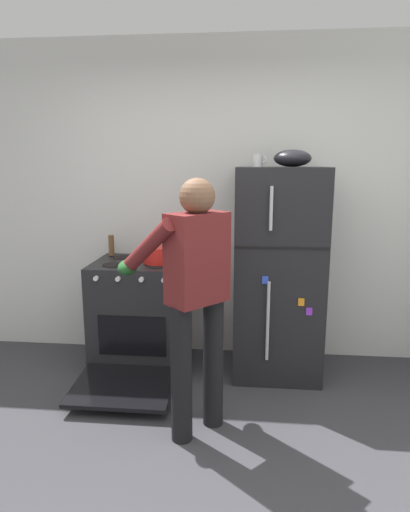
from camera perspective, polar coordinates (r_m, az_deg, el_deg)
ground at (r=2.58m, az=-2.43°, el=-28.96°), size 8.00×8.00×0.00m
kitchen_wall_back at (r=3.91m, az=1.44°, el=6.91°), size 6.00×0.10×2.70m
refrigerator at (r=3.61m, az=9.26°, el=-2.08°), size 0.68×0.72×1.65m
stove_range at (r=3.80m, az=-8.13°, el=-7.47°), size 0.76×1.21×0.89m
person_cook at (r=2.71m, az=-1.56°, el=-3.62°), size 0.73×0.75×1.60m
red_pot at (r=3.60m, az=-6.02°, el=0.15°), size 0.33×0.23×0.13m
coffee_mug at (r=3.55m, az=6.77°, el=11.99°), size 0.11×0.08×0.10m
pepper_mill at (r=3.95m, az=-11.85°, el=1.33°), size 0.05×0.05×0.18m
mixing_bowl at (r=3.52m, az=11.08°, el=12.12°), size 0.28×0.28×0.13m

